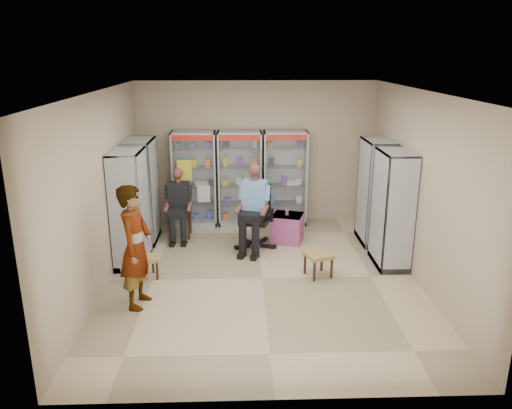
{
  "coord_description": "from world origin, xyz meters",
  "views": [
    {
      "loc": [
        -0.35,
        -7.47,
        3.57
      ],
      "look_at": [
        -0.08,
        0.7,
        1.05
      ],
      "focal_mm": 35.0,
      "sensor_mm": 36.0,
      "label": 1
    }
  ],
  "objects_px": {
    "cabinet_back_left": "(195,179)",
    "cabinet_right_near": "(392,210)",
    "woven_stool_b": "(146,268)",
    "cabinet_back_mid": "(240,179)",
    "seated_shopkeeper": "(255,209)",
    "cabinet_back_right": "(285,178)",
    "standing_man": "(136,247)",
    "cabinet_left_near": "(130,209)",
    "cabinet_right_far": "(375,192)",
    "cabinet_left_far": "(142,191)",
    "pink_trunk": "(288,228)",
    "woven_stool_a": "(318,265)",
    "office_chair": "(255,217)",
    "wooden_chair": "(180,214)"
  },
  "relations": [
    {
      "from": "cabinet_back_mid",
      "to": "pink_trunk",
      "type": "relative_size",
      "value": 3.54
    },
    {
      "from": "cabinet_right_near",
      "to": "cabinet_left_near",
      "type": "xyz_separation_m",
      "value": [
        -4.46,
        0.2,
        0.0
      ]
    },
    {
      "from": "seated_shopkeeper",
      "to": "woven_stool_b",
      "type": "height_order",
      "value": "seated_shopkeeper"
    },
    {
      "from": "woven_stool_b",
      "to": "wooden_chair",
      "type": "bearing_deg",
      "value": 79.69
    },
    {
      "from": "cabinet_right_near",
      "to": "standing_man",
      "type": "bearing_deg",
      "value": 108.03
    },
    {
      "from": "cabinet_right_far",
      "to": "woven_stool_a",
      "type": "distance_m",
      "value": 2.17
    },
    {
      "from": "cabinet_back_right",
      "to": "wooden_chair",
      "type": "height_order",
      "value": "cabinet_back_right"
    },
    {
      "from": "cabinet_back_mid",
      "to": "wooden_chair",
      "type": "height_order",
      "value": "cabinet_back_mid"
    },
    {
      "from": "woven_stool_a",
      "to": "cabinet_right_near",
      "type": "bearing_deg",
      "value": 18.69
    },
    {
      "from": "cabinet_right_near",
      "to": "cabinet_back_left",
      "type": "bearing_deg",
      "value": 57.72
    },
    {
      "from": "cabinet_right_far",
      "to": "cabinet_left_far",
      "type": "bearing_deg",
      "value": 87.43
    },
    {
      "from": "cabinet_back_mid",
      "to": "cabinet_left_near",
      "type": "relative_size",
      "value": 1.0
    },
    {
      "from": "cabinet_back_left",
      "to": "cabinet_back_right",
      "type": "bearing_deg",
      "value": 0.0
    },
    {
      "from": "cabinet_back_mid",
      "to": "cabinet_left_far",
      "type": "relative_size",
      "value": 1.0
    },
    {
      "from": "wooden_chair",
      "to": "pink_trunk",
      "type": "distance_m",
      "value": 2.16
    },
    {
      "from": "cabinet_back_right",
      "to": "cabinet_left_near",
      "type": "height_order",
      "value": "same"
    },
    {
      "from": "cabinet_left_near",
      "to": "woven_stool_b",
      "type": "xyz_separation_m",
      "value": [
        0.33,
        -0.62,
        -0.82
      ]
    },
    {
      "from": "cabinet_right_near",
      "to": "woven_stool_b",
      "type": "xyz_separation_m",
      "value": [
        -4.13,
        -0.42,
        -0.82
      ]
    },
    {
      "from": "cabinet_right_near",
      "to": "office_chair",
      "type": "bearing_deg",
      "value": 69.46
    },
    {
      "from": "cabinet_back_left",
      "to": "cabinet_right_near",
      "type": "distance_m",
      "value": 4.18
    },
    {
      "from": "woven_stool_a",
      "to": "cabinet_back_right",
      "type": "bearing_deg",
      "value": 97.0
    },
    {
      "from": "woven_stool_a",
      "to": "standing_man",
      "type": "relative_size",
      "value": 0.22
    },
    {
      "from": "cabinet_back_mid",
      "to": "woven_stool_b",
      "type": "xyz_separation_m",
      "value": [
        -1.55,
        -2.65,
        -0.82
      ]
    },
    {
      "from": "cabinet_back_right",
      "to": "standing_man",
      "type": "height_order",
      "value": "cabinet_back_right"
    },
    {
      "from": "cabinet_back_right",
      "to": "cabinet_left_far",
      "type": "height_order",
      "value": "same"
    },
    {
      "from": "cabinet_back_left",
      "to": "woven_stool_b",
      "type": "bearing_deg",
      "value": -102.74
    },
    {
      "from": "cabinet_back_right",
      "to": "woven_stool_a",
      "type": "xyz_separation_m",
      "value": [
        0.33,
        -2.67,
        -0.8
      ]
    },
    {
      "from": "cabinet_back_left",
      "to": "wooden_chair",
      "type": "relative_size",
      "value": 2.13
    },
    {
      "from": "seated_shopkeeper",
      "to": "wooden_chair",
      "type": "bearing_deg",
      "value": 171.92
    },
    {
      "from": "cabinet_back_right",
      "to": "standing_man",
      "type": "relative_size",
      "value": 1.1
    },
    {
      "from": "cabinet_back_left",
      "to": "woven_stool_a",
      "type": "xyz_separation_m",
      "value": [
        2.23,
        -2.67,
        -0.8
      ]
    },
    {
      "from": "cabinet_back_left",
      "to": "woven_stool_b",
      "type": "height_order",
      "value": "cabinet_back_left"
    },
    {
      "from": "cabinet_back_mid",
      "to": "cabinet_back_right",
      "type": "bearing_deg",
      "value": 0.0
    },
    {
      "from": "cabinet_left_far",
      "to": "woven_stool_b",
      "type": "relative_size",
      "value": 5.51
    },
    {
      "from": "cabinet_right_near",
      "to": "woven_stool_a",
      "type": "distance_m",
      "value": 1.59
    },
    {
      "from": "cabinet_right_near",
      "to": "cabinet_back_mid",
      "type": "bearing_deg",
      "value": 49.16
    },
    {
      "from": "cabinet_back_left",
      "to": "cabinet_back_mid",
      "type": "distance_m",
      "value": 0.95
    },
    {
      "from": "cabinet_right_far",
      "to": "pink_trunk",
      "type": "relative_size",
      "value": 3.54
    },
    {
      "from": "office_chair",
      "to": "standing_man",
      "type": "height_order",
      "value": "standing_man"
    },
    {
      "from": "cabinet_back_left",
      "to": "office_chair",
      "type": "bearing_deg",
      "value": -48.14
    },
    {
      "from": "cabinet_left_near",
      "to": "woven_stool_a",
      "type": "relative_size",
      "value": 4.99
    },
    {
      "from": "cabinet_left_far",
      "to": "cabinet_left_near",
      "type": "height_order",
      "value": "same"
    },
    {
      "from": "pink_trunk",
      "to": "seated_shopkeeper",
      "type": "bearing_deg",
      "value": -151.87
    },
    {
      "from": "cabinet_back_mid",
      "to": "seated_shopkeeper",
      "type": "height_order",
      "value": "cabinet_back_mid"
    },
    {
      "from": "office_chair",
      "to": "pink_trunk",
      "type": "xyz_separation_m",
      "value": [
        0.65,
        0.3,
        -0.33
      ]
    },
    {
      "from": "cabinet_left_near",
      "to": "seated_shopkeeper",
      "type": "relative_size",
      "value": 1.3
    },
    {
      "from": "cabinet_right_near",
      "to": "cabinet_left_far",
      "type": "height_order",
      "value": "same"
    },
    {
      "from": "cabinet_back_right",
      "to": "woven_stool_a",
      "type": "bearing_deg",
      "value": -83.0
    },
    {
      "from": "seated_shopkeeper",
      "to": "woven_stool_b",
      "type": "distance_m",
      "value": 2.28
    },
    {
      "from": "cabinet_left_far",
      "to": "pink_trunk",
      "type": "xyz_separation_m",
      "value": [
        2.8,
        -0.14,
        -0.73
      ]
    }
  ]
}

